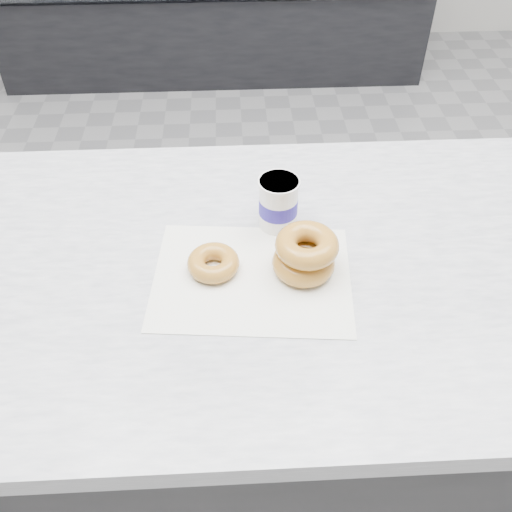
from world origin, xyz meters
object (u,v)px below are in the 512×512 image
at_px(donut_single, 213,263).
at_px(counter, 207,402).
at_px(coffee_cup, 278,203).
at_px(donut_stack, 305,254).

bearing_deg(donut_single, counter, 162.96).
distance_m(donut_single, coffee_cup, 0.17).
height_order(counter, donut_single, donut_single).
bearing_deg(donut_single, donut_stack, -3.16).
height_order(donut_single, donut_stack, donut_stack).
bearing_deg(counter, donut_stack, -6.05).
relative_size(counter, donut_single, 33.41).
relative_size(counter, coffee_cup, 29.69).
bearing_deg(counter, donut_single, -17.04).
relative_size(counter, donut_stack, 19.95).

